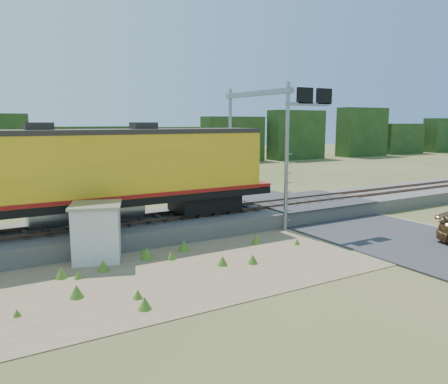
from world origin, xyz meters
TOP-DOWN VIEW (x-y plane):
  - ground at (0.00, 0.00)m, footprint 140.00×140.00m
  - ballast at (0.00, 6.00)m, footprint 70.00×5.00m
  - rails at (0.00, 6.00)m, footprint 70.00×1.54m
  - dirt_shoulder at (-2.00, 0.50)m, footprint 26.00×8.00m
  - road at (7.00, 0.74)m, footprint 7.00×66.00m
  - tree_line_north at (0.00, 38.00)m, footprint 130.00×3.00m
  - weed_clumps at (-3.50, 0.10)m, footprint 15.00×6.20m
  - locomotive at (-6.53, 6.00)m, footprint 18.92×2.89m
  - shed at (-6.57, 3.19)m, footprint 2.55×2.55m
  - signal_gantry at (3.58, 5.32)m, footprint 3.02×6.20m

SIDE VIEW (x-z plane):
  - ground at x=0.00m, z-range 0.00..0.00m
  - weed_clumps at x=-3.50m, z-range -0.28..0.28m
  - dirt_shoulder at x=-2.00m, z-range 0.00..0.03m
  - road at x=7.00m, z-range -0.34..0.52m
  - ballast at x=0.00m, z-range 0.00..0.80m
  - rails at x=0.00m, z-range 0.80..0.96m
  - shed at x=-6.57m, z-range 0.01..2.39m
  - tree_line_north at x=0.00m, z-range -0.18..6.32m
  - locomotive at x=-6.53m, z-range 0.93..5.81m
  - signal_gantry at x=3.58m, z-range 1.87..9.50m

